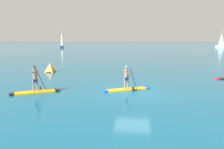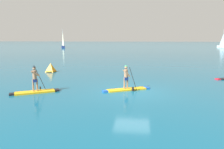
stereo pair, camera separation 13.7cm
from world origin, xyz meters
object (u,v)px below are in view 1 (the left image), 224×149
race_marker_buoy (50,68)px  sailboat_left_horizon (62,45)px  paddleboarder_mid_center (127,85)px  sailboat_right_horizon (221,45)px  paddleboarder_near_left (35,88)px

race_marker_buoy → sailboat_left_horizon: size_ratio=0.19×
paddleboarder_mid_center → race_marker_buoy: size_ratio=2.48×
race_marker_buoy → sailboat_right_horizon: 80.78m
sailboat_left_horizon → sailboat_right_horizon: 62.43m
paddleboarder_mid_center → sailboat_right_horizon: 83.27m
paddleboarder_mid_center → race_marker_buoy: 11.38m
paddleboarder_near_left → race_marker_buoy: size_ratio=2.21×
paddleboarder_mid_center → race_marker_buoy: paddleboarder_mid_center is taller
paddleboarder_mid_center → sailboat_right_horizon: bearing=39.3°
paddleboarder_near_left → paddleboarder_mid_center: size_ratio=0.89×
paddleboarder_mid_center → sailboat_left_horizon: (-29.14, 63.08, 0.66)m
race_marker_buoy → sailboat_left_horizon: sailboat_left_horizon is taller
race_marker_buoy → sailboat_left_horizon: 59.51m
paddleboarder_mid_center → race_marker_buoy: bearing=112.8°
sailboat_left_horizon → paddleboarder_near_left: bearing=176.6°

